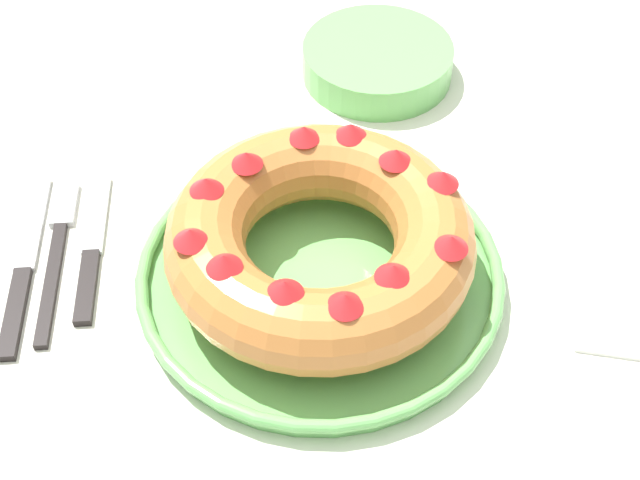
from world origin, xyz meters
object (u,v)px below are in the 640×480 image
fork (57,247)px  side_bowl (377,61)px  bundt_cake (320,239)px  serving_dish (320,275)px  serving_knife (23,274)px  cake_knife (91,257)px

fork → side_bowl: size_ratio=1.18×
bundt_cake → serving_dish: bearing=45.9°
fork → serving_knife: bearing=-132.0°
fork → serving_knife: 0.04m
bundt_cake → fork: bundt_cake is taller
bundt_cake → fork: 0.26m
serving_knife → side_bowl: bearing=42.7°
bundt_cake → fork: (-0.25, 0.06, -0.06)m
cake_knife → fork: bearing=152.8°
fork → side_bowl: 0.42m
cake_knife → side_bowl: bearing=37.3°
serving_dish → fork: bearing=166.3°
serving_dish → bundt_cake: 0.05m
bundt_cake → serving_knife: (-0.28, 0.03, -0.06)m
bundt_cake → serving_knife: 0.28m
serving_dish → bundt_cake: bundt_cake is taller
bundt_cake → side_bowl: 0.33m
serving_dish → serving_knife: bearing=174.0°
serving_dish → serving_knife: serving_dish is taller
side_bowl → serving_knife: bearing=-142.4°
serving_dish → fork: (-0.25, 0.06, -0.01)m
serving_dish → bundt_cake: size_ratio=1.22×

